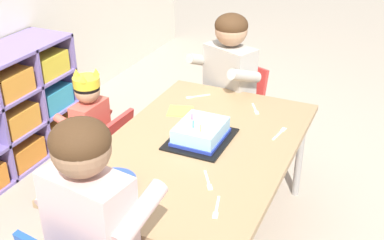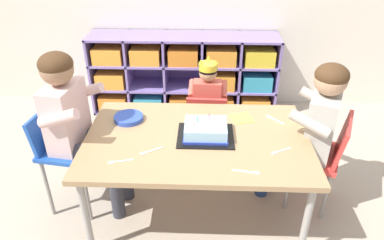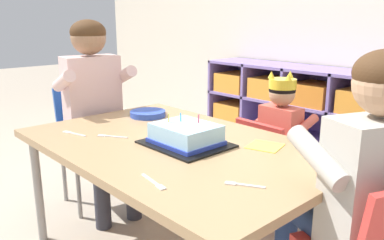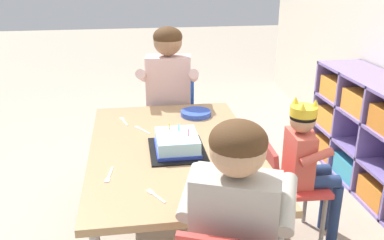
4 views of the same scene
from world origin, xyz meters
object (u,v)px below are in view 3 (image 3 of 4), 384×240
Objects in this scene: activity_table at (176,152)px; fork_at_table_front_edge at (242,185)px; child_with_crown at (285,130)px; paper_plate_stack at (148,114)px; fork_scattered_mid_table at (73,133)px; classroom_chair_blue at (271,162)px; fork_near_cake_tray at (154,183)px; classroom_chair_adult_side at (91,128)px; fork_beside_plate_stack at (310,159)px; guest_at_table_side at (361,173)px; adult_helper_seated at (96,95)px; birthday_cake_on_tray at (186,136)px; fork_near_child_seat at (111,136)px.

fork_at_table_front_edge is (0.47, -0.13, 0.04)m from activity_table.
fork_at_table_front_edge is at bearing 118.30° from child_with_crown.
fork_scattered_mid_table is (0.03, -0.44, -0.01)m from paper_plate_stack.
fork_near_cake_tray is (0.21, -0.92, 0.22)m from classroom_chair_blue.
fork_near_cake_tray is at bearing 103.77° from child_with_crown.
fork_beside_plate_stack is (1.33, 0.17, 0.13)m from classroom_chair_adult_side.
classroom_chair_blue is 0.83m from guest_at_table_side.
classroom_chair_blue is 0.84× the size of classroom_chair_adult_side.
guest_at_table_side reaches higher than fork_at_table_front_edge.
child_with_crown is 1.04m from adult_helper_seated.
classroom_chair_adult_side is 0.69× the size of guest_at_table_side.
activity_table is at bearing -165.58° from birthday_cake_on_tray.
guest_at_table_side is at bearing 12.29° from activity_table.
fork_beside_plate_stack is at bearing 141.54° from classroom_chair_blue.
classroom_chair_adult_side is 2.07× the size of birthday_cake_on_tray.
fork_near_child_seat is at bearing 69.51° from classroom_chair_blue.
classroom_chair_adult_side is 5.03× the size of fork_scattered_mid_table.
birthday_cake_on_tray reaches higher than fork_near_child_seat.
classroom_chair_adult_side is at bearing 176.94° from birthday_cake_on_tray.
fork_beside_plate_stack is (0.02, 0.36, -0.00)m from fork_at_table_front_edge.
adult_helper_seated reaches higher than birthday_cake_on_tray.
fork_near_child_seat is at bearing -149.05° from activity_table.
fork_at_table_front_edge is 0.83× the size of fork_near_cake_tray.
fork_scattered_mid_table is 0.89m from fork_at_table_front_edge.
child_with_crown reaches higher than paper_plate_stack.
child_with_crown is at bearing 86.60° from fork_at_table_front_edge.
classroom_chair_adult_side is at bearing -9.75° from fork_near_cake_tray.
activity_table is at bearing -40.56° from fork_near_cake_tray.
adult_helper_seated is 1.08× the size of guest_at_table_side.
guest_at_table_side is 7.27× the size of fork_scattered_mid_table.
adult_helper_seated reaches higher than child_with_crown.
child_with_crown reaches higher than fork_at_table_front_edge.
classroom_chair_blue is 4.24× the size of fork_scattered_mid_table.
fork_at_table_front_edge is 0.93× the size of fork_near_child_seat.
adult_helper_seated reaches higher than fork_near_cake_tray.
fork_beside_plate_stack is at bearing 13.20° from fork_scattered_mid_table.
fork_beside_plate_stack is at bearing -102.86° from fork_near_cake_tray.
guest_at_table_side is 8.68× the size of fork_beside_plate_stack.
child_with_crown reaches higher than fork_near_cake_tray.
classroom_chair_adult_side reaches higher than fork_beside_plate_stack.
paper_plate_stack reaches higher than fork_beside_plate_stack.
guest_at_table_side is 7.02× the size of fork_near_cake_tray.
guest_at_table_side reaches higher than activity_table.
fork_beside_plate_stack is at bearing 57.02° from fork_at_table_front_edge.
adult_helper_seated is at bearing -10.85° from fork_near_cake_tray.
activity_table is at bearing -85.79° from classroom_chair_adult_side.
birthday_cake_on_tray reaches higher than fork_near_cake_tray.
fork_at_table_front_edge is (0.88, 0.13, 0.00)m from fork_scattered_mid_table.
birthday_cake_on_tray reaches higher than paper_plate_stack.
guest_at_table_side reaches higher than fork_near_child_seat.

